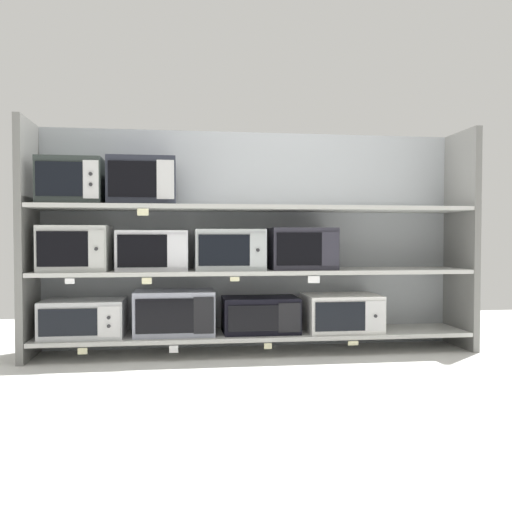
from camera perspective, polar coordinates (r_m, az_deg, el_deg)
The scene contains 26 objects.
ground at distance 3.22m, azimuth 2.48°, elevation -13.54°, with size 7.15×6.00×0.02m, color silver.
back_panel at distance 4.35m, azimuth -0.47°, elevation 1.68°, with size 3.35×0.04×1.66m, color #9EA3A8.
upright_left at distance 4.19m, azimuth -22.34°, elevation 1.54°, with size 0.05×0.49×1.66m, color slate.
upright_right at distance 4.59m, azimuth 20.28°, elevation 1.57°, with size 0.05×0.49×1.66m, color slate.
shelf_0 at distance 4.15m, azimuth 0.00°, elevation -8.03°, with size 3.15×0.49×0.03m, color beige.
microwave_0 at distance 4.14m, azimuth -17.23°, elevation -6.09°, with size 0.57×0.41×0.26m.
microwave_1 at distance 4.09m, azimuth -8.36°, elevation -5.74°, with size 0.57×0.38×0.32m.
microwave_2 at distance 4.13m, azimuth 0.45°, elevation -6.03°, with size 0.55×0.36×0.26m.
microwave_3 at distance 4.26m, azimuth 8.73°, elevation -5.74°, with size 0.55×0.44×0.27m.
price_tag_0 at distance 3.93m, azimuth -17.34°, elevation -9.28°, with size 0.06×0.00×0.04m, color beige.
price_tag_1 at distance 3.88m, azimuth -8.42°, elevation -9.42°, with size 0.06×0.00×0.05m, color white.
price_tag_2 at distance 3.93m, azimuth 1.23°, elevation -9.21°, with size 0.05×0.00×0.04m, color beige.
price_tag_3 at distance 4.07m, azimuth 9.92°, elevation -8.78°, with size 0.08×0.00×0.03m, color beige.
shelf_1 at distance 4.10m, azimuth 0.00°, elevation -1.61°, with size 3.15×0.49×0.03m, color beige.
microwave_4 at distance 4.12m, azimuth -17.99°, elevation 0.75°, with size 0.47×0.41×0.32m.
microwave_5 at distance 4.05m, azimuth -10.54°, elevation 0.56°, with size 0.50×0.33×0.29m.
microwave_6 at distance 4.07m, azimuth -2.76°, elevation 0.66°, with size 0.50×0.40×0.30m.
microwave_7 at distance 4.15m, azimuth 4.68°, elevation 0.76°, with size 0.48×0.39×0.31m.
price_tag_4 at distance 3.88m, azimuth -18.53°, elevation -2.46°, with size 0.06×0.00×0.04m, color white.
price_tag_5 at distance 3.82m, azimuth -11.12°, elevation -2.52°, with size 0.07×0.00×0.04m, color beige.
price_tag_6 at distance 3.83m, azimuth -2.19°, elevation -2.38°, with size 0.06×0.00×0.03m, color beige.
price_tag_7 at distance 3.93m, azimuth 5.94°, elevation -2.42°, with size 0.08×0.00×0.05m, color white.
shelf_2 at distance 4.10m, azimuth 0.00°, elevation 4.90°, with size 3.15×0.49×0.03m, color beige.
microwave_8 at distance 4.14m, azimuth -18.29°, elevation 7.21°, with size 0.43×0.42×0.32m.
microwave_9 at distance 4.08m, azimuth -11.55°, elevation 7.44°, with size 0.47×0.39×0.33m.
price_tag_8 at distance 3.82m, azimuth -11.50°, elevation 4.44°, with size 0.07×0.00×0.05m, color beige.
Camera 1 is at (-0.55, -4.05, 0.84)m, focal length 39.07 mm.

